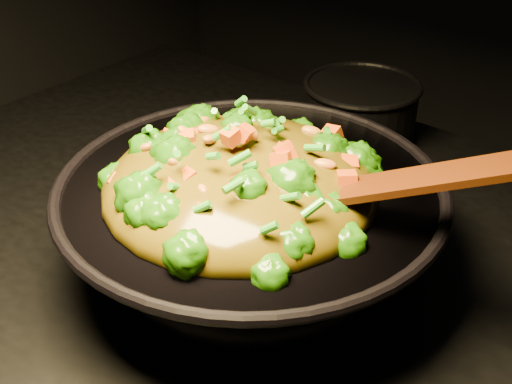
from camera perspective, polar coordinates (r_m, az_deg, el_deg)
The scene contains 4 objects.
wok at distance 0.80m, azimuth -0.45°, elevation -3.25°, with size 0.45×0.45×0.13m, color black, non-canonical shape.
stir_fry at distance 0.72m, azimuth -1.50°, elevation 3.77°, with size 0.32×0.32×0.11m, color #205A06, non-canonical shape.
spatula at distance 0.68m, azimuth 11.31°, elevation 0.59°, with size 0.31×0.05×0.01m, color #3C1405.
back_pot at distance 1.12m, azimuth 9.24°, elevation 7.07°, with size 0.19×0.19×0.11m, color black.
Camera 1 is at (0.50, -0.57, 1.43)m, focal length 45.00 mm.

